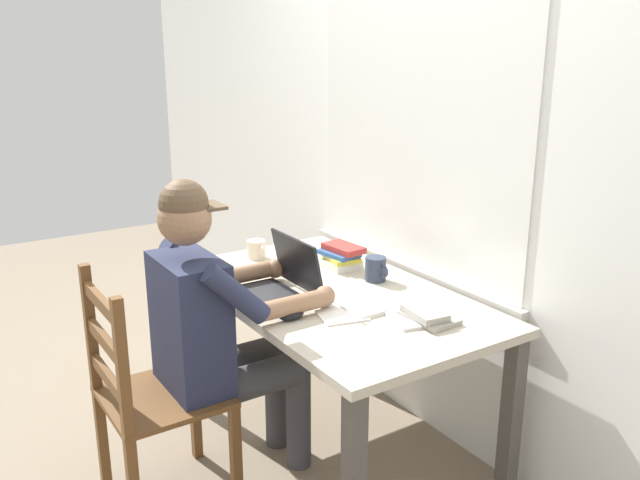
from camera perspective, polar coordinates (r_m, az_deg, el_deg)
name	(u,v)px	position (r m, az deg, el deg)	size (l,w,h in m)	color
ground_plane	(332,446)	(3.02, 1.01, -17.12)	(8.00, 8.00, 0.00)	gray
back_wall	(430,137)	(2.85, 9.36, 8.68)	(6.00, 0.08, 2.60)	silver
desk	(333,312)	(2.73, 1.08, -6.13)	(1.40, 0.81, 0.71)	#BCB29E
seated_person	(217,323)	(2.54, -8.76, -6.98)	(0.50, 0.60, 1.23)	#232842
wooden_chair	(149,396)	(2.55, -14.40, -12.79)	(0.42, 0.42, 0.92)	brown
laptop	(279,283)	(2.63, -3.48, -3.70)	(0.33, 0.28, 0.23)	black
computer_mouse	(291,315)	(2.43, -2.45, -6.39)	(0.06, 0.10, 0.03)	black
coffee_mug_white	(257,249)	(3.10, -5.43, -0.81)	(0.12, 0.09, 0.09)	beige
coffee_mug_dark	(376,269)	(2.81, 4.79, -2.47)	(0.13, 0.09, 0.10)	#2D384C
book_stack_main	(341,256)	(2.97, 1.83, -1.40)	(0.20, 0.15, 0.10)	white
book_stack_side	(427,316)	(2.44, 9.11, -6.39)	(0.20, 0.15, 0.05)	gray
paper_pile_near_laptop	(337,311)	(2.50, 1.50, -6.06)	(0.24, 0.17, 0.01)	white
paper_pile_back_corner	(415,317)	(2.46, 8.09, -6.54)	(0.19, 0.18, 0.01)	white
paper_pile_side	(361,304)	(2.56, 3.55, -5.45)	(0.23, 0.17, 0.02)	white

